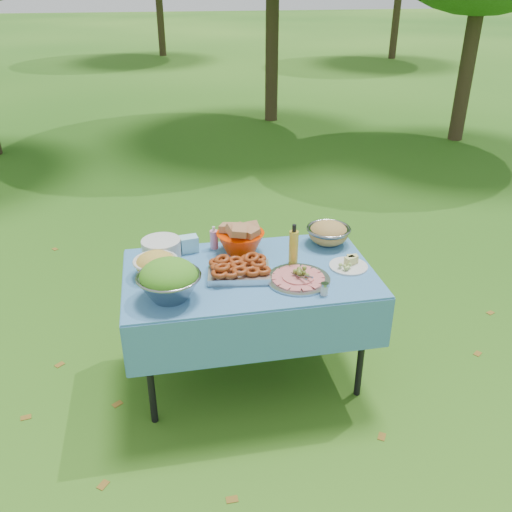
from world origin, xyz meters
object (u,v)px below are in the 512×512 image
(pasta_bowl_steel, at_px, (328,233))
(charcuterie_platter, at_px, (298,274))
(picnic_table, at_px, (249,325))
(oil_bottle, at_px, (294,244))
(salad_bowl, at_px, (169,280))
(bread_bowl, at_px, (240,237))
(plate_stack, at_px, (161,248))

(pasta_bowl_steel, relative_size, charcuterie_platter, 0.76)
(picnic_table, xyz_separation_m, oil_bottle, (0.28, 0.05, 0.51))
(pasta_bowl_steel, xyz_separation_m, oil_bottle, (-0.29, -0.23, 0.05))
(salad_bowl, bearing_deg, oil_bottle, 19.45)
(pasta_bowl_steel, bearing_deg, bread_bowl, -178.77)
(picnic_table, xyz_separation_m, charcuterie_platter, (0.26, -0.16, 0.42))
(picnic_table, distance_m, oil_bottle, 0.58)
(picnic_table, distance_m, bread_bowl, 0.55)
(picnic_table, xyz_separation_m, bread_bowl, (-0.01, 0.27, 0.48))
(salad_bowl, relative_size, oil_bottle, 1.34)
(bread_bowl, xyz_separation_m, charcuterie_platter, (0.26, -0.42, -0.06))
(picnic_table, height_order, plate_stack, plate_stack)
(salad_bowl, distance_m, bread_bowl, 0.67)
(salad_bowl, distance_m, pasta_bowl_steel, 1.15)
(bread_bowl, bearing_deg, charcuterie_platter, -57.94)
(salad_bowl, xyz_separation_m, bread_bowl, (0.46, 0.48, -0.01))
(picnic_table, height_order, pasta_bowl_steel, pasta_bowl_steel)
(plate_stack, height_order, oil_bottle, oil_bottle)
(charcuterie_platter, height_order, oil_bottle, oil_bottle)
(oil_bottle, bearing_deg, charcuterie_platter, -96.26)
(plate_stack, distance_m, charcuterie_platter, 0.88)
(picnic_table, relative_size, oil_bottle, 5.73)
(pasta_bowl_steel, bearing_deg, oil_bottle, -142.03)
(bread_bowl, bearing_deg, oil_bottle, -36.71)
(plate_stack, bearing_deg, picnic_table, -30.96)
(picnic_table, height_order, charcuterie_platter, charcuterie_platter)
(plate_stack, bearing_deg, oil_bottle, -17.51)
(charcuterie_platter, bearing_deg, pasta_bowl_steel, 54.22)
(oil_bottle, bearing_deg, salad_bowl, -160.55)
(pasta_bowl_steel, bearing_deg, plate_stack, 178.99)
(pasta_bowl_steel, bearing_deg, salad_bowl, -154.72)
(plate_stack, bearing_deg, bread_bowl, -3.65)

